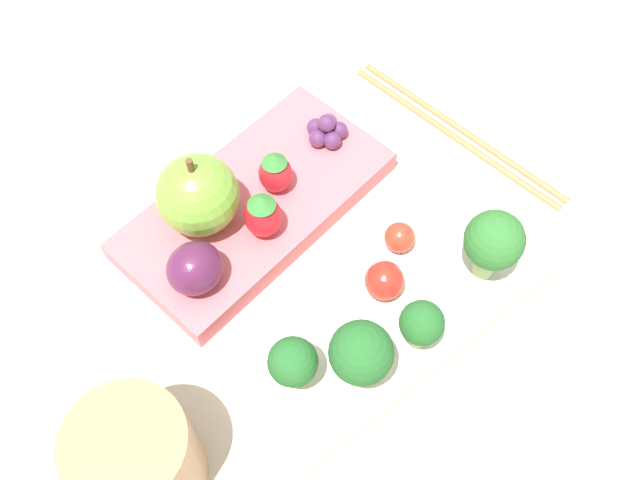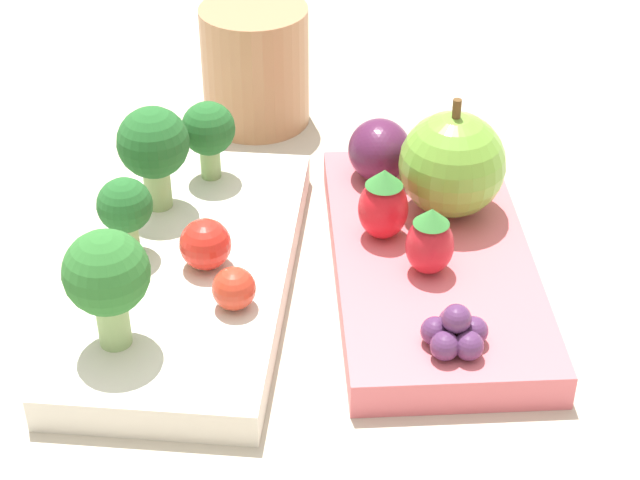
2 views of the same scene
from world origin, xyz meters
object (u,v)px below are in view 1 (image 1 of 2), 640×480
(broccoli_floret_2, at_px, (417,328))
(grape_cluster, at_px, (327,130))
(broccoli_floret_3, at_px, (361,354))
(cherry_tomato_0, at_px, (384,281))
(apple, at_px, (198,195))
(strawberry_0, at_px, (275,172))
(broccoli_floret_0, at_px, (494,242))
(broccoli_floret_1, at_px, (293,363))
(bento_box_savoury, at_px, (388,310))
(chopsticks_pair, at_px, (458,131))
(strawberry_1, at_px, (263,215))
(drinking_cup, at_px, (138,460))
(cherry_tomato_1, at_px, (400,237))
(plum, at_px, (195,268))
(bento_box_fruit, at_px, (258,203))

(broccoli_floret_2, bearing_deg, grape_cluster, -116.78)
(broccoli_floret_2, distance_m, broccoli_floret_3, 0.04)
(cherry_tomato_0, bearing_deg, apple, -69.05)
(broccoli_floret_3, bearing_deg, strawberry_0, -113.57)
(strawberry_0, distance_m, grape_cluster, 0.06)
(grape_cluster, bearing_deg, broccoli_floret_0, 88.02)
(broccoli_floret_0, relative_size, broccoli_floret_1, 1.29)
(bento_box_savoury, bearing_deg, apple, -72.26)
(broccoli_floret_0, xyz_separation_m, chopsticks_pair, (-0.10, -0.10, -0.06))
(strawberry_0, bearing_deg, apple, -16.43)
(strawberry_1, distance_m, chopsticks_pair, 0.19)
(broccoli_floret_2, distance_m, drinking_cup, 0.19)
(broccoli_floret_2, distance_m, strawberry_1, 0.14)
(cherry_tomato_1, bearing_deg, plum, -32.99)
(broccoli_floret_2, distance_m, chopsticks_pair, 0.21)
(cherry_tomato_0, height_order, strawberry_1, strawberry_1)
(grape_cluster, bearing_deg, drinking_cup, 21.95)
(plum, bearing_deg, strawberry_1, 178.70)
(bento_box_fruit, distance_m, apple, 0.06)
(strawberry_0, bearing_deg, bento_box_savoury, 84.76)
(bento_box_savoury, xyz_separation_m, cherry_tomato_0, (-0.01, -0.01, 0.02))
(plum, height_order, drinking_cup, drinking_cup)
(broccoli_floret_0, relative_size, strawberry_1, 1.49)
(apple, xyz_separation_m, chopsticks_pair, (-0.21, 0.07, -0.05))
(broccoli_floret_0, distance_m, broccoli_floret_1, 0.15)
(broccoli_floret_2, bearing_deg, strawberry_1, -86.08)
(bento_box_savoury, relative_size, drinking_cup, 2.93)
(broccoli_floret_1, distance_m, chopsticks_pair, 0.26)
(apple, bearing_deg, bento_box_fruit, 162.88)
(broccoli_floret_3, xyz_separation_m, apple, (-0.01, -0.16, -0.01))
(bento_box_fruit, relative_size, plum, 5.37)
(bento_box_savoury, relative_size, cherry_tomato_0, 8.64)
(bento_box_fruit, distance_m, strawberry_0, 0.03)
(cherry_tomato_1, distance_m, strawberry_0, 0.10)
(bento_box_fruit, relative_size, cherry_tomato_0, 7.85)
(bento_box_fruit, relative_size, strawberry_0, 5.55)
(broccoli_floret_1, relative_size, drinking_cup, 0.60)
(cherry_tomato_1, distance_m, grape_cluster, 0.11)
(cherry_tomato_1, xyz_separation_m, apple, (0.09, -0.12, 0.02))
(strawberry_1, xyz_separation_m, grape_cluster, (-0.09, -0.03, -0.01))
(broccoli_floret_0, height_order, plum, broccoli_floret_0)
(chopsticks_pair, bearing_deg, broccoli_floret_3, 23.12)
(strawberry_1, bearing_deg, apple, -57.20)
(broccoli_floret_2, bearing_deg, plum, -62.81)
(broccoli_floret_0, height_order, drinking_cup, same)
(bento_box_savoury, distance_m, cherry_tomato_0, 0.03)
(broccoli_floret_1, distance_m, cherry_tomato_0, 0.09)
(broccoli_floret_0, distance_m, broccoli_floret_3, 0.12)
(broccoli_floret_0, height_order, strawberry_0, broccoli_floret_0)
(broccoli_floret_3, xyz_separation_m, plum, (0.03, -0.13, -0.02))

